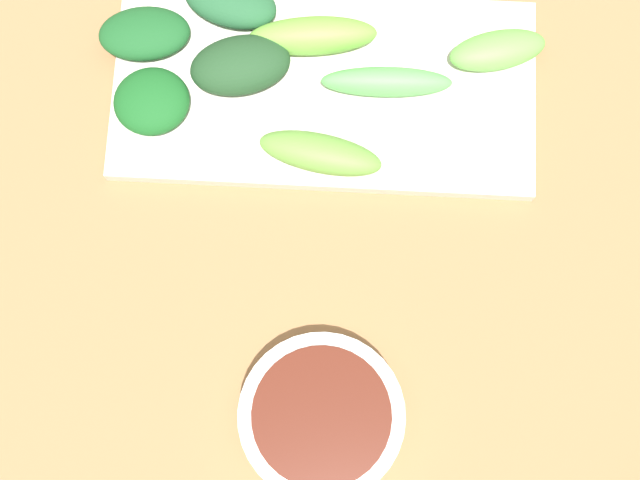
# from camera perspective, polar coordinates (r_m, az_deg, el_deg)

# --- Properties ---
(tabletop) EXTENTS (2.10, 2.10, 0.02)m
(tabletop) POSITION_cam_1_polar(r_m,az_deg,el_deg) (0.68, -0.20, 0.41)
(tabletop) COLOR #966D45
(tabletop) RESTS_ON ground
(sauce_bowl) EXTENTS (0.11, 0.11, 0.03)m
(sauce_bowl) POSITION_cam_1_polar(r_m,az_deg,el_deg) (0.64, 0.09, -10.89)
(sauce_bowl) COLOR white
(sauce_bowl) RESTS_ON tabletop
(serving_plate) EXTENTS (0.15, 0.31, 0.01)m
(serving_plate) POSITION_cam_1_polar(r_m,az_deg,el_deg) (0.70, -0.09, 9.28)
(serving_plate) COLOR silver
(serving_plate) RESTS_ON tabletop
(broccoli_leafy_0) EXTENTS (0.06, 0.08, 0.03)m
(broccoli_leafy_0) POSITION_cam_1_polar(r_m,az_deg,el_deg) (0.69, -4.96, 10.74)
(broccoli_leafy_0) COLOR #214624
(broccoli_leafy_0) RESTS_ON serving_plate
(broccoli_stalk_1) EXTENTS (0.04, 0.09, 0.02)m
(broccoli_stalk_1) POSITION_cam_1_polar(r_m,az_deg,el_deg) (0.66, 0.36, 5.38)
(broccoli_stalk_1) COLOR #659F3E
(broccoli_stalk_1) RESTS_ON serving_plate
(broccoli_leafy_2) EXTENTS (0.06, 0.08, 0.02)m
(broccoli_leafy_2) POSITION_cam_1_polar(r_m,az_deg,el_deg) (0.71, -5.61, 14.57)
(broccoli_leafy_2) COLOR #245A33
(broccoli_leafy_2) RESTS_ON serving_plate
(broccoli_stalk_3) EXTENTS (0.05, 0.08, 0.02)m
(broccoli_stalk_3) POSITION_cam_1_polar(r_m,az_deg,el_deg) (0.71, 10.95, 11.48)
(broccoli_stalk_3) COLOR #68BC4B
(broccoli_stalk_3) RESTS_ON serving_plate
(broccoli_leafy_4) EXTENTS (0.05, 0.07, 0.02)m
(broccoli_leafy_4) POSITION_cam_1_polar(r_m,az_deg,el_deg) (0.71, -10.83, 12.46)
(broccoli_leafy_4) COLOR #1B5625
(broccoli_leafy_4) RESTS_ON serving_plate
(broccoli_stalk_5) EXTENTS (0.03, 0.10, 0.02)m
(broccoli_stalk_5) POSITION_cam_1_polar(r_m,az_deg,el_deg) (0.68, 4.15, 9.75)
(broccoli_stalk_5) COLOR #5DB759
(broccoli_stalk_5) RESTS_ON serving_plate
(broccoli_leafy_6) EXTENTS (0.06, 0.06, 0.02)m
(broccoli_leafy_6) POSITION_cam_1_polar(r_m,az_deg,el_deg) (0.69, -10.40, 8.46)
(broccoli_leafy_6) COLOR #195B22
(broccoli_leafy_6) RESTS_ON serving_plate
(broccoli_stalk_7) EXTENTS (0.04, 0.10, 0.03)m
(broccoli_stalk_7) POSITION_cam_1_polar(r_m,az_deg,el_deg) (0.70, -0.46, 12.55)
(broccoli_stalk_7) COLOR #72BB40
(broccoli_stalk_7) RESTS_ON serving_plate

